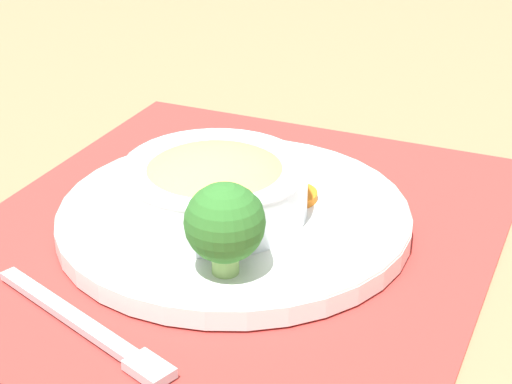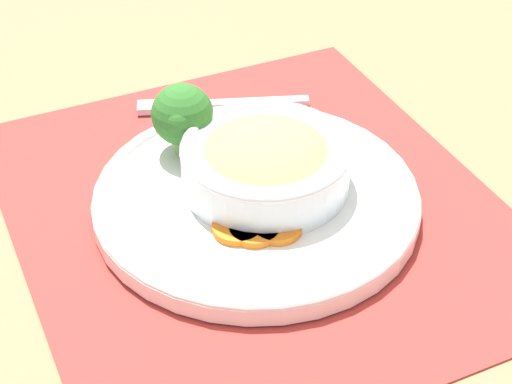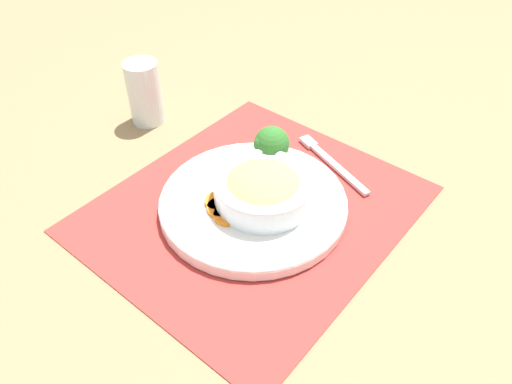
{
  "view_description": "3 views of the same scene",
  "coord_description": "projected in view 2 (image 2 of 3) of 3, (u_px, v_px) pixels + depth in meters",
  "views": [
    {
      "loc": [
        0.54,
        0.32,
        0.35
      ],
      "look_at": [
        -0.0,
        0.02,
        0.04
      ],
      "focal_mm": 60.0,
      "sensor_mm": 36.0,
      "label": 1
    },
    {
      "loc": [
        -0.57,
        0.2,
        0.49
      ],
      "look_at": [
        -0.02,
        0.01,
        0.04
      ],
      "focal_mm": 60.0,
      "sensor_mm": 36.0,
      "label": 2
    },
    {
      "loc": [
        -0.4,
        -0.41,
        0.55
      ],
      "look_at": [
        -0.01,
        -0.01,
        0.05
      ],
      "focal_mm": 35.0,
      "sensor_mm": 36.0,
      "label": 3
    }
  ],
  "objects": [
    {
      "name": "ground_plane",
      "position": [
        256.0,
        211.0,
        0.78
      ],
      "size": [
        4.0,
        4.0,
        0.0
      ],
      "primitive_type": "plane",
      "color": "#8C704C"
    },
    {
      "name": "placemat",
      "position": [
        256.0,
        209.0,
        0.78
      ],
      "size": [
        0.52,
        0.47,
        0.0
      ],
      "color": "#B2332D",
      "rests_on": "ground_plane"
    },
    {
      "name": "plate",
      "position": [
        256.0,
        198.0,
        0.77
      ],
      "size": [
        0.29,
        0.29,
        0.02
      ],
      "color": "white",
      "rests_on": "placemat"
    },
    {
      "name": "bowl",
      "position": [
        266.0,
        161.0,
        0.76
      ],
      "size": [
        0.15,
        0.15,
        0.05
      ],
      "color": "silver",
      "rests_on": "plate"
    },
    {
      "name": "broccoli_floret",
      "position": [
        182.0,
        115.0,
        0.79
      ],
      "size": [
        0.06,
        0.06,
        0.07
      ],
      "color": "#84AD5B",
      "rests_on": "plate"
    },
    {
      "name": "carrot_slice_near",
      "position": [
        237.0,
        227.0,
        0.72
      ],
      "size": [
        0.04,
        0.04,
        0.01
      ],
      "color": "orange",
      "rests_on": "plate"
    },
    {
      "name": "carrot_slice_middle",
      "position": [
        255.0,
        229.0,
        0.72
      ],
      "size": [
        0.04,
        0.04,
        0.01
      ],
      "color": "orange",
      "rests_on": "plate"
    },
    {
      "name": "carrot_slice_far",
      "position": [
        272.0,
        228.0,
        0.72
      ],
      "size": [
        0.04,
        0.04,
        0.01
      ],
      "color": "orange",
      "rests_on": "plate"
    },
    {
      "name": "fork",
      "position": [
        206.0,
        105.0,
        0.91
      ],
      "size": [
        0.06,
        0.18,
        0.01
      ],
      "rotation": [
        0.0,
        0.0,
        -0.25
      ],
      "color": "#B7B7BC",
      "rests_on": "placemat"
    }
  ]
}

